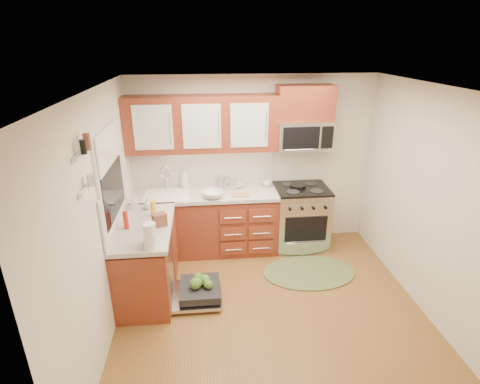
{
  "coord_description": "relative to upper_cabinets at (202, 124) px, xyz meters",
  "views": [
    {
      "loc": [
        -0.72,
        -3.45,
        2.92
      ],
      "look_at": [
        -0.28,
        0.85,
        1.16
      ],
      "focal_mm": 28.0,
      "sensor_mm": 36.0,
      "label": 1
    }
  ],
  "objects": [
    {
      "name": "blue_carton",
      "position": [
        -0.59,
        -1.48,
        -0.87
      ],
      "size": [
        0.11,
        0.08,
        0.17
      ],
      "primitive_type": "cube",
      "rotation": [
        0.0,
        0.0,
        0.14
      ],
      "color": "#2572B0",
      "rests_on": "countertop_left"
    },
    {
      "name": "stock_pot",
      "position": [
        0.38,
        0.0,
        -0.89
      ],
      "size": [
        0.25,
        0.25,
        0.12
      ],
      "primitive_type": "cylinder",
      "rotation": [
        0.0,
        0.0,
        0.37
      ],
      "color": "silver",
      "rests_on": "countertop_back"
    },
    {
      "name": "shelf_lower",
      "position": [
        -0.99,
        -1.92,
        -0.12
      ],
      "size": [
        0.04,
        0.4,
        0.03
      ],
      "primitive_type": "cube",
      "color": "white",
      "rests_on": "ground"
    },
    {
      "name": "ceiling",
      "position": [
        0.73,
        -1.57,
        0.62
      ],
      "size": [
        3.5,
        3.5,
        0.0
      ],
      "primitive_type": "plane",
      "rotation": [
        3.14,
        0.0,
        0.0
      ],
      "color": "white",
      "rests_on": "ground"
    },
    {
      "name": "wall_right",
      "position": [
        2.48,
        -1.57,
        -0.62
      ],
      "size": [
        0.04,
        3.5,
        2.5
      ],
      "primitive_type": "cube",
      "color": "beige",
      "rests_on": "ground"
    },
    {
      "name": "canister",
      "position": [
        0.26,
        0.07,
        -0.87
      ],
      "size": [
        0.13,
        0.13,
        0.16
      ],
      "primitive_type": "cylinder",
      "rotation": [
        0.0,
        0.0,
        -0.31
      ],
      "color": "silver",
      "rests_on": "countertop_back"
    },
    {
      "name": "wooden_box",
      "position": [
        -0.52,
        -1.09,
        -0.87
      ],
      "size": [
        0.19,
        0.16,
        0.15
      ],
      "primitive_type": "cube",
      "rotation": [
        0.0,
        0.0,
        0.4
      ],
      "color": "brown",
      "rests_on": "countertop_left"
    },
    {
      "name": "backsplash_left",
      "position": [
        -1.01,
        -1.05,
        -0.67
      ],
      "size": [
        0.02,
        1.25,
        0.57
      ],
      "primitive_type": "cube",
      "color": "beige",
      "rests_on": "ground"
    },
    {
      "name": "window_blind",
      "position": [
        -0.98,
        -1.07,
        0.0
      ],
      "size": [
        0.02,
        0.96,
        0.4
      ],
      "primitive_type": "cube",
      "color": "white",
      "rests_on": "ground"
    },
    {
      "name": "bowl_b",
      "position": [
        0.12,
        -0.32,
        -0.9
      ],
      "size": [
        0.34,
        0.34,
        0.09
      ],
      "primitive_type": "imported",
      "rotation": [
        0.0,
        0.0,
        0.17
      ],
      "color": "#999999",
      "rests_on": "countertop_back"
    },
    {
      "name": "window",
      "position": [
        -1.01,
        -1.07,
        -0.32
      ],
      "size": [
        0.03,
        1.05,
        1.05
      ],
      "primitive_type": null,
      "color": "white",
      "rests_on": "ground"
    },
    {
      "name": "rug",
      "position": [
        1.37,
        -0.88,
        -1.86
      ],
      "size": [
        1.46,
        1.24,
        0.02
      ],
      "primitive_type": null,
      "rotation": [
        0.0,
        0.0,
        0.41
      ],
      "color": "#5F7040",
      "rests_on": "ground"
    },
    {
      "name": "floor",
      "position": [
        0.73,
        -1.57,
        -1.88
      ],
      "size": [
        3.5,
        3.5,
        0.0
      ],
      "primitive_type": "plane",
      "color": "brown",
      "rests_on": "ground"
    },
    {
      "name": "skillet",
      "position": [
        1.35,
        -0.12,
        -0.9
      ],
      "size": [
        0.26,
        0.26,
        0.04
      ],
      "primitive_type": "cylinder",
      "rotation": [
        0.0,
        0.0,
        0.17
      ],
      "color": "black",
      "rests_on": "range"
    },
    {
      "name": "cabinet_over_mw",
      "position": [
        1.41,
        0.0,
        0.26
      ],
      "size": [
        0.76,
        0.35,
        0.47
      ],
      "primitive_type": "cube",
      "color": "#5C2114",
      "rests_on": "ground"
    },
    {
      "name": "cutting_board",
      "position": [
        0.5,
        -0.28,
        -0.94
      ],
      "size": [
        0.26,
        0.17,
        0.02
      ],
      "primitive_type": "cube",
      "rotation": [
        0.0,
        0.0,
        -0.05
      ],
      "color": "#B77A53",
      "rests_on": "countertop_back"
    },
    {
      "name": "backsplash_back",
      "position": [
        0.0,
        0.16,
        -0.67
      ],
      "size": [
        2.05,
        0.02,
        0.57
      ],
      "primitive_type": "cube",
      "color": "beige",
      "rests_on": "ground"
    },
    {
      "name": "bowl_a",
      "position": [
        0.43,
        0.03,
        -0.92
      ],
      "size": [
        0.33,
        0.33,
        0.06
      ],
      "primitive_type": "imported",
      "rotation": [
        0.0,
        0.0,
        0.35
      ],
      "color": "#999999",
      "rests_on": "countertop_back"
    },
    {
      "name": "wall_front",
      "position": [
        0.73,
        -3.33,
        -0.62
      ],
      "size": [
        3.5,
        0.04,
        2.5
      ],
      "primitive_type": "cube",
      "color": "beige",
      "rests_on": "ground"
    },
    {
      "name": "shelf_upper",
      "position": [
        -0.99,
        -1.92,
        0.17
      ],
      "size": [
        0.04,
        0.4,
        0.03
      ],
      "primitive_type": "cube",
      "color": "white",
      "rests_on": "ground"
    },
    {
      "name": "countertop_back",
      "position": [
        0.0,
        -0.14,
        -0.97
      ],
      "size": [
        2.07,
        0.64,
        0.05
      ],
      "primitive_type": "cube",
      "color": "beige",
      "rests_on": "base_cabinet_back"
    },
    {
      "name": "sink",
      "position": [
        -0.52,
        -0.16,
        -1.07
      ],
      "size": [
        0.62,
        0.5,
        0.26
      ],
      "primitive_type": null,
      "color": "white",
      "rests_on": "ground"
    },
    {
      "name": "base_cabinet_back",
      "position": [
        0.0,
        -0.12,
        -1.45
      ],
      "size": [
        2.05,
        0.6,
        0.85
      ],
      "primitive_type": "cube",
      "color": "#5C2114",
      "rests_on": "ground"
    },
    {
      "name": "wall_back",
      "position": [
        0.73,
        0.18,
        -0.62
      ],
      "size": [
        3.5,
        0.04,
        2.5
      ],
      "primitive_type": "cube",
      "color": "beige",
      "rests_on": "ground"
    },
    {
      "name": "microwave",
      "position": [
        1.41,
        -0.02,
        -0.18
      ],
      "size": [
        0.76,
        0.38,
        0.4
      ],
      "primitive_type": null,
      "color": "silver",
      "rests_on": "ground"
    },
    {
      "name": "upper_cabinets",
      "position": [
        0.0,
        0.0,
        0.0
      ],
      "size": [
        2.05,
        0.35,
        0.75
      ],
      "primitive_type": null,
      "color": "#5C2114",
      "rests_on": "ground"
    },
    {
      "name": "cup",
      "position": [
        0.93,
        0.03,
        -0.9
      ],
      "size": [
        0.14,
        0.14,
        0.11
      ],
      "primitive_type": "imported",
      "rotation": [
        0.0,
        0.0,
        -0.06
      ],
      "color": "#999999",
      "rests_on": "countertop_back"
    },
    {
      "name": "paper_towel_roll",
      "position": [
        -0.57,
        -1.59,
        -0.81
      ],
      "size": [
        0.14,
        0.14,
        0.29
      ],
      "primitive_type": "cylinder",
      "rotation": [
        0.0,
        0.0,
        0.04
      ],
      "color": "white",
      "rests_on": "countertop_left"
    },
    {
      "name": "range",
      "position": [
        1.41,
        -0.15,
        -1.4
      ],
      "size": [
        0.76,
        0.64,
        0.95
      ],
      "primitive_type": null,
      "color": "silver",
      "rests_on": "ground"
    },
    {
      "name": "soap_bottle_c",
      "position": [
        -0.72,
        -0.6,
        -0.87
      ],
      "size": [
        0.13,
        0.13,
        0.15
      ],
      "primitive_type": "imported",
      "rotation": [
        0.0,
        0.0,
        0.09
      ],
      "color": "#999999",
      "rests_on": "countertop_left"
    },
    {
      "name": "base_cabinet_left",
      "position": [
        -0.72,
        -1.05,
        -1.45
      ],
      "size": [
        0.6,
        1.25,
        0.85
      ],
      "primitive_type": "cube",
      "color": "#5C2114",
      "rests_on": "ground"
    },
    {
      "name": "mustard_bottle",
      "position": [
        -0.62,
        -0.82,
        -0.85
      ],
      "size": [
        0.07,
        0.07,
        0.2
      ],
      "primitive_type": "cylinder",
      "rotation": [
        0.0,
        0.0,
        0.19
      ],
      "color": "yellow",
      "rests_on": "countertop_left"
    },
    {
      "name": "dishwasher",
      "position": [
        -0.13,
        -1.27,
        -1.77
      ],
      "size": [
        0.7,
        0.6,
        0.2
      ],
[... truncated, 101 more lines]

